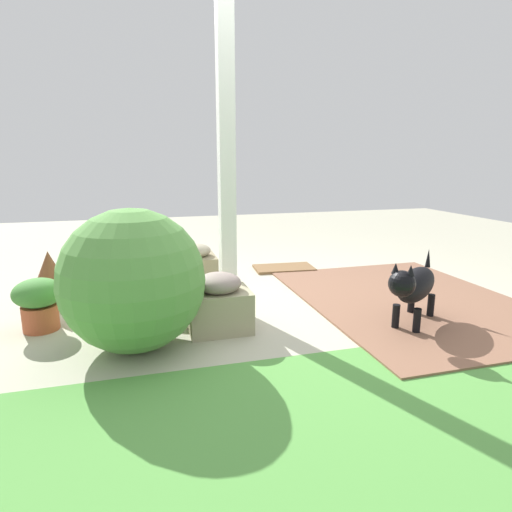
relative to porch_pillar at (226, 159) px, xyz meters
name	(u,v)px	position (x,y,z in m)	size (l,w,h in m)	color
ground_plane	(276,304)	(-0.42, -0.03, -1.23)	(12.00, 12.00, 0.00)	#B1AF97
brick_path	(410,300)	(-1.59, 0.23, -1.22)	(1.80, 2.40, 0.02)	brown
porch_pillar	(226,159)	(0.00, 0.00, 0.00)	(0.12, 0.12, 2.45)	white
stone_planter_nearest	(196,265)	(0.14, -0.88, -1.05)	(0.39, 0.44, 0.40)	#887D5C
stone_planter_mid	(219,304)	(0.16, 0.41, -1.02)	(0.45, 0.35, 0.43)	tan
round_shrub	(133,280)	(0.74, 0.56, -0.76)	(0.93, 0.93, 0.93)	#599545
terracotta_pot_tall	(137,267)	(0.71, -0.61, -0.96)	(0.32, 0.32, 0.74)	#B65837
terracotta_pot_spiky	(51,281)	(1.42, -0.46, -0.99)	(0.31, 0.31, 0.49)	#BD6848
terracotta_pot_broad	(39,301)	(1.42, 0.05, -1.00)	(0.35, 0.35, 0.39)	#AB4D2F
dog	(414,285)	(-1.25, 0.72, -0.91)	(0.70, 0.62, 0.55)	black
doormat	(284,268)	(-0.89, -1.14, -1.21)	(0.66, 0.37, 0.03)	brown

